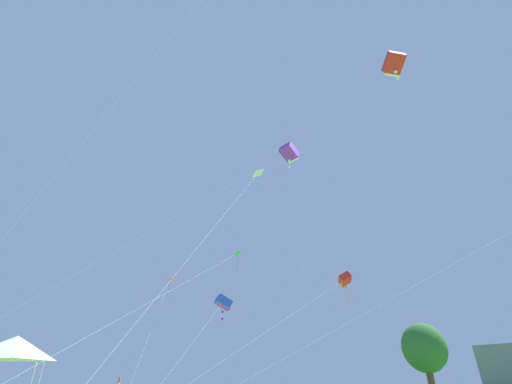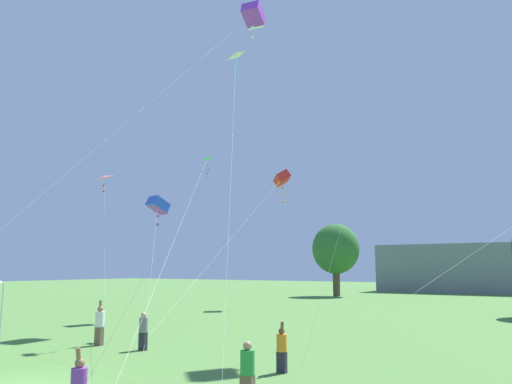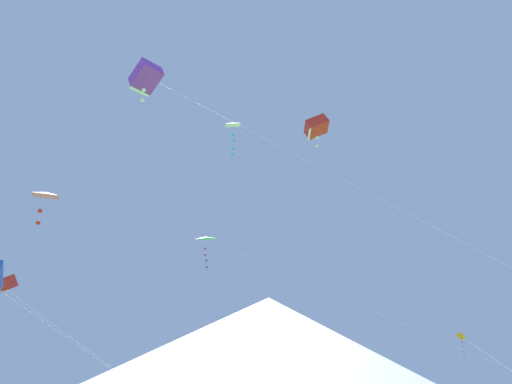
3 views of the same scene
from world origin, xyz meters
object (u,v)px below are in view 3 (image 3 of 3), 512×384
at_px(festival_tent, 269,354).
at_px(kite_green_delta_2, 214,243).
at_px(kite_red_box_6, 1,286).
at_px(kite_red_box_5, 317,127).
at_px(kite_purple_box_1, 146,77).
at_px(kite_white_delta_3, 235,128).
at_px(kite_orange_delta_8, 464,339).
at_px(kite_pink_delta_4, 47,197).

relative_size(festival_tent, kite_green_delta_2, 0.27).
relative_size(festival_tent, kite_red_box_6, 0.16).
xyz_separation_m(festival_tent, kite_red_box_5, (16.23, 17.72, 19.81)).
distance_m(kite_purple_box_1, kite_green_delta_2, 14.54).
bearing_deg(kite_white_delta_3, kite_green_delta_2, -143.25).
bearing_deg(festival_tent, kite_red_box_6, 90.64).
relative_size(festival_tent, kite_purple_box_1, 0.16).
height_order(kite_red_box_5, kite_red_box_6, kite_red_box_5).
bearing_deg(kite_red_box_5, kite_orange_delta_8, -11.85).
relative_size(kite_green_delta_2, kite_red_box_6, 0.58).
height_order(festival_tent, kite_orange_delta_8, kite_orange_delta_8).
distance_m(kite_pink_delta_4, kite_red_box_6, 20.50).
bearing_deg(kite_green_delta_2, kite_purple_box_1, 100.60).
height_order(kite_green_delta_2, kite_red_box_6, kite_red_box_6).
bearing_deg(kite_red_box_5, kite_white_delta_3, -150.04).
xyz_separation_m(kite_green_delta_2, kite_white_delta_3, (1.33, 1.00, 6.40)).
bearing_deg(kite_purple_box_1, kite_white_delta_3, -66.33).
relative_size(kite_purple_box_1, kite_white_delta_3, 1.51).
bearing_deg(kite_orange_delta_8, kite_green_delta_2, -167.09).
bearing_deg(kite_white_delta_3, kite_orange_delta_8, 10.95).
xyz_separation_m(kite_red_box_5, kite_orange_delta_8, (9.42, -1.98, -14.11)).
bearing_deg(festival_tent, kite_red_box_5, 47.52).
bearing_deg(kite_purple_box_1, kite_pink_delta_4, -119.21).
relative_size(kite_purple_box_1, kite_red_box_6, 0.96).
bearing_deg(kite_orange_delta_8, kite_red_box_5, 168.15).
distance_m(festival_tent, kite_red_box_6, 30.51).
distance_m(kite_red_box_5, kite_red_box_6, 23.22).
distance_m(festival_tent, kite_white_delta_3, 18.47).
distance_m(kite_pink_delta_4, kite_orange_delta_8, 27.83).
relative_size(kite_purple_box_1, kite_pink_delta_4, 2.71).
relative_size(kite_white_delta_3, kite_orange_delta_8, 1.03).
xyz_separation_m(kite_purple_box_1, kite_pink_delta_4, (-5.03, -8.99, -13.30)).
relative_size(kite_purple_box_1, kite_green_delta_2, 1.65).
height_order(festival_tent, kite_white_delta_3, kite_white_delta_3).
distance_m(festival_tent, kite_red_box_5, 31.14).
bearing_deg(kite_white_delta_3, festival_tent, -117.72).
relative_size(kite_green_delta_2, kite_orange_delta_8, 0.94).
relative_size(festival_tent, kite_red_box_5, 0.17).
distance_m(kite_red_box_6, kite_orange_delta_8, 29.43).
xyz_separation_m(kite_white_delta_3, kite_red_box_5, (9.92, 5.72, 7.27)).
relative_size(kite_purple_box_1, kite_red_box_5, 1.04).
relative_size(kite_red_box_5, kite_red_box_6, 0.93).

